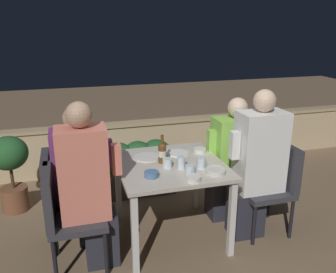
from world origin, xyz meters
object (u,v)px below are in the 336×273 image
at_px(person_purple_stripe, 83,177).
at_px(chair_left_far, 61,192).
at_px(beer_bottle, 162,152).
at_px(chair_left_near, 64,211).
at_px(person_coral_top, 88,187).
at_px(chair_right_near, 274,180).
at_px(person_white_polo, 256,165).
at_px(potted_plant, 10,166).
at_px(chair_right_far, 249,166).
at_px(person_green_blouse, 232,159).

bearing_deg(person_purple_stripe, chair_left_far, 180.00).
relative_size(person_purple_stripe, beer_bottle, 4.93).
bearing_deg(chair_left_near, beer_bottle, 15.57).
bearing_deg(person_coral_top, chair_right_near, 1.41).
bearing_deg(chair_left_far, person_coral_top, -57.15).
relative_size(chair_left_near, person_coral_top, 0.63).
relative_size(chair_left_near, person_white_polo, 0.62).
xyz_separation_m(person_coral_top, person_white_polo, (1.44, 0.04, -0.00)).
relative_size(chair_right_near, beer_bottle, 3.36).
xyz_separation_m(chair_left_far, beer_bottle, (0.86, -0.10, 0.30)).
height_order(chair_left_far, chair_right_near, same).
bearing_deg(chair_left_far, chair_right_near, -9.02).
height_order(person_white_polo, potted_plant, person_white_polo).
distance_m(person_coral_top, beer_bottle, 0.69).
bearing_deg(chair_left_near, person_white_polo, 1.41).
distance_m(chair_right_near, chair_right_far, 0.35).
height_order(chair_right_near, person_green_blouse, person_green_blouse).
bearing_deg(person_purple_stripe, beer_bottle, -8.65).
relative_size(chair_left_near, beer_bottle, 3.36).
bearing_deg(potted_plant, chair_left_near, -65.00).
bearing_deg(chair_left_far, potted_plant, 122.69).
distance_m(chair_left_far, person_purple_stripe, 0.22).
xyz_separation_m(person_purple_stripe, potted_plant, (-0.67, 0.75, -0.12)).
distance_m(person_purple_stripe, beer_bottle, 0.70).
bearing_deg(person_purple_stripe, person_white_polo, -11.35).
height_order(chair_right_far, beer_bottle, beer_bottle).
xyz_separation_m(chair_left_near, person_green_blouse, (1.56, 0.38, 0.10)).
height_order(person_white_polo, chair_right_far, person_white_polo).
bearing_deg(potted_plant, chair_left_far, -57.31).
bearing_deg(person_white_polo, chair_left_far, 169.96).
height_order(person_coral_top, chair_right_far, person_coral_top).
bearing_deg(chair_right_far, potted_plant, 162.84).
distance_m(person_coral_top, person_white_polo, 1.44).
relative_size(person_coral_top, person_purple_stripe, 1.09).
bearing_deg(person_green_blouse, chair_left_far, -178.19).
height_order(chair_left_near, person_white_polo, person_white_polo).
height_order(chair_left_far, chair_right_far, same).
bearing_deg(beer_bottle, chair_right_near, -11.00).
distance_m(beer_bottle, potted_plant, 1.61).
distance_m(chair_right_far, potted_plant, 2.37).
height_order(chair_left_near, potted_plant, chair_left_near).
bearing_deg(person_green_blouse, potted_plant, 161.33).
xyz_separation_m(person_white_polo, chair_right_far, (0.13, 0.34, -0.17)).
relative_size(person_purple_stripe, person_green_blouse, 1.02).
relative_size(person_purple_stripe, chair_right_far, 1.47).
height_order(person_coral_top, person_white_polo, person_white_polo).
relative_size(person_green_blouse, potted_plant, 1.51).
distance_m(chair_left_near, chair_right_far, 1.80).
xyz_separation_m(chair_right_near, person_green_blouse, (-0.26, 0.34, 0.10)).
relative_size(person_coral_top, potted_plant, 1.68).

